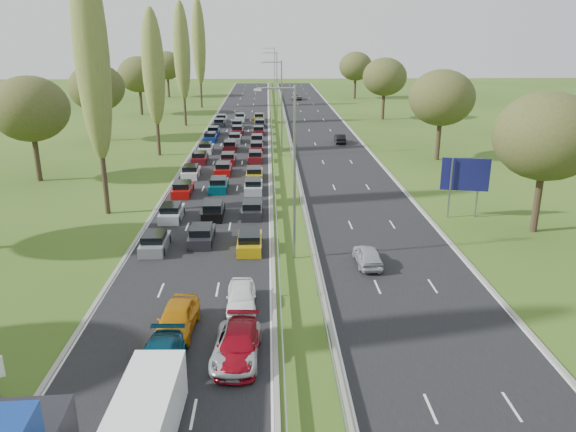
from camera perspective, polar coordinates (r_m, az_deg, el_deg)
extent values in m
plane|color=#344C17|center=(75.39, -0.67, 6.45)|extent=(260.00, 260.00, 0.00)
cube|color=black|center=(77.98, -5.71, 6.75)|extent=(10.50, 215.00, 0.04)
cube|color=black|center=(78.28, 4.27, 6.83)|extent=(10.50, 215.00, 0.04)
cube|color=gray|center=(77.71, -1.57, 7.21)|extent=(0.06, 215.00, 0.32)
cube|color=gray|center=(77.77, 0.14, 7.22)|extent=(0.06, 215.00, 0.32)
cylinder|color=gray|center=(37.99, 0.67, 4.11)|extent=(0.18, 0.18, 12.00)
cylinder|color=gray|center=(72.43, -0.65, 10.78)|extent=(0.18, 0.18, 12.00)
cylinder|color=gray|center=(107.24, -1.12, 13.14)|extent=(0.18, 0.18, 12.00)
cylinder|color=gray|center=(142.14, -1.37, 14.34)|extent=(0.18, 0.18, 12.00)
cylinder|color=#2D2116|center=(51.15, -18.22, 4.50)|extent=(0.44, 0.44, 7.92)
ellipsoid|color=olive|center=(49.93, -19.33, 15.35)|extent=(2.80, 2.80, 17.60)
cylinder|color=#2D2116|center=(75.16, -13.08, 8.46)|extent=(0.44, 0.44, 6.48)
ellipsoid|color=olive|center=(74.32, -13.52, 14.49)|extent=(2.80, 2.80, 14.40)
cylinder|color=#2D2116|center=(99.53, -10.45, 11.08)|extent=(0.44, 0.44, 7.20)
ellipsoid|color=olive|center=(98.90, -10.75, 16.15)|extent=(2.80, 2.80, 16.00)
cylinder|color=#2D2116|center=(124.16, -8.83, 12.66)|extent=(0.44, 0.44, 7.92)
ellipsoid|color=olive|center=(123.66, -9.06, 17.13)|extent=(2.80, 2.80, 17.60)
cylinder|color=#2D2116|center=(65.99, -24.13, 5.34)|extent=(0.56, 0.56, 4.84)
ellipsoid|color=#38471E|center=(65.17, -24.73, 9.86)|extent=(8.00, 8.00, 6.80)
cylinder|color=#2D2116|center=(88.33, -18.51, 8.84)|extent=(0.56, 0.56, 4.84)
ellipsoid|color=#38471E|center=(87.72, -18.86, 12.23)|extent=(8.00, 8.00, 6.80)
cylinder|color=#2D2116|center=(115.24, -14.71, 11.12)|extent=(0.56, 0.56, 4.84)
ellipsoid|color=#38471E|center=(114.78, -14.92, 13.73)|extent=(8.00, 8.00, 6.80)
cylinder|color=#2D2116|center=(146.50, -12.05, 12.67)|extent=(0.56, 0.56, 4.84)
ellipsoid|color=#38471E|center=(146.13, -12.19, 14.73)|extent=(8.00, 8.00, 6.80)
cylinder|color=#2D2116|center=(48.61, 23.98, 1.27)|extent=(0.56, 0.56, 4.84)
ellipsoid|color=#38471E|center=(47.50, 24.79, 7.38)|extent=(8.00, 8.00, 6.80)
cylinder|color=#2D2116|center=(73.15, 15.01, 7.41)|extent=(0.56, 0.56, 4.84)
ellipsoid|color=#38471E|center=(72.42, 15.36, 11.51)|extent=(8.00, 8.00, 6.80)
cylinder|color=#2D2116|center=(106.74, 9.64, 10.94)|extent=(0.56, 0.56, 4.84)
ellipsoid|color=#38471E|center=(106.24, 9.79, 13.77)|extent=(8.00, 8.00, 6.80)
cylinder|color=#2D2116|center=(141.02, 6.81, 12.73)|extent=(0.56, 0.56, 4.84)
ellipsoid|color=#38471E|center=(140.64, 6.89, 14.88)|extent=(8.00, 8.00, 6.80)
cube|color=slate|center=(42.31, -13.33, -2.80)|extent=(1.75, 4.00, 0.80)
cube|color=#B2B7BC|center=(48.99, -11.73, 0.18)|extent=(1.75, 4.00, 0.80)
cube|color=#A50C0A|center=(56.23, -10.63, 2.56)|extent=(1.75, 4.00, 0.80)
cube|color=silver|center=(63.16, -9.82, 4.31)|extent=(1.75, 4.00, 0.80)
cube|color=#590F14|center=(70.25, -8.95, 5.73)|extent=(1.75, 4.00, 0.80)
cube|color=silver|center=(76.24, -8.33, 6.73)|extent=(1.75, 4.00, 0.80)
cube|color=navy|center=(84.34, -7.87, 7.83)|extent=(1.75, 4.00, 0.80)
cube|color=navy|center=(89.60, -7.56, 8.44)|extent=(1.75, 4.00, 0.80)
cube|color=black|center=(97.93, -6.98, 9.27)|extent=(1.75, 4.00, 0.80)
cube|color=#B2B7BC|center=(103.00, -6.76, 9.70)|extent=(1.75, 4.00, 0.80)
cube|color=black|center=(43.12, -8.75, -2.11)|extent=(1.75, 4.00, 0.80)
cube|color=black|center=(48.96, -7.58, 0.40)|extent=(1.75, 4.00, 0.80)
cube|color=#053F4C|center=(57.30, -7.05, 3.03)|extent=(1.75, 4.00, 0.80)
cube|color=#A50C0A|center=(64.04, -6.57, 4.64)|extent=(1.75, 4.00, 0.80)
cube|color=#590F14|center=(69.29, -6.09, 5.68)|extent=(1.75, 4.00, 0.80)
cube|color=#590F14|center=(77.18, -5.90, 6.96)|extent=(1.75, 4.00, 0.80)
cube|color=slate|center=(83.07, -5.40, 7.76)|extent=(1.75, 4.00, 0.80)
cube|color=#590F14|center=(90.09, -5.14, 8.57)|extent=(1.75, 4.00, 0.80)
cube|color=navy|center=(95.75, -5.17, 9.13)|extent=(1.75, 4.00, 0.80)
cube|color=silver|center=(104.41, -4.89, 9.87)|extent=(1.75, 4.00, 0.80)
cube|color=#BF990C|center=(41.36, -3.91, -2.82)|extent=(1.75, 4.00, 0.80)
cube|color=black|center=(48.99, -3.67, 0.54)|extent=(1.75, 4.00, 0.80)
cube|color=#B2B7BC|center=(56.42, -3.52, 2.90)|extent=(1.75, 4.00, 0.80)
cube|color=#BF990C|center=(61.47, -3.43, 4.17)|extent=(1.75, 4.00, 0.80)
cube|color=#590F14|center=(70.20, -3.33, 5.92)|extent=(1.75, 4.00, 0.80)
cube|color=#590F14|center=(76.14, -3.21, 6.87)|extent=(1.75, 4.00, 0.80)
cube|color=black|center=(81.79, -3.17, 7.65)|extent=(1.75, 4.00, 0.80)
cube|color=#590F14|center=(89.52, -3.01, 8.56)|extent=(1.75, 4.00, 0.80)
cube|color=black|center=(96.60, -2.86, 9.26)|extent=(1.75, 4.00, 0.80)
cube|color=#BF990C|center=(104.10, -2.95, 9.89)|extent=(1.75, 4.00, 0.80)
imported|color=#053851|center=(27.35, -12.97, -14.27)|extent=(2.10, 4.94, 1.42)
imported|color=#C2790C|center=(30.68, -11.19, -10.18)|extent=(2.15, 4.77, 1.59)
imported|color=#A7ADB1|center=(28.01, -5.28, -13.12)|extent=(2.45, 4.90, 1.33)
imported|color=maroon|center=(28.04, -5.04, -12.96)|extent=(2.30, 5.02, 1.42)
imported|color=white|center=(32.74, -4.77, -8.14)|extent=(1.79, 4.21, 1.42)
imported|color=#9EA1A7|center=(38.82, 8.10, -3.99)|extent=(1.69, 4.02, 1.36)
imported|color=black|center=(82.42, 5.30, 7.85)|extent=(1.51, 4.04, 1.32)
imported|color=slate|center=(138.11, 0.90, 12.03)|extent=(2.27, 4.90, 1.36)
cube|color=white|center=(23.75, -14.08, -18.68)|extent=(2.15, 5.39, 2.15)
cube|color=black|center=(25.70, -12.98, -15.75)|extent=(2.10, 0.86, 1.72)
cylinder|color=black|center=(25.74, -15.24, -17.66)|extent=(0.27, 0.73, 0.73)
cylinder|color=gray|center=(49.76, 16.14, 2.72)|extent=(0.16, 0.16, 5.20)
cylinder|color=gray|center=(50.56, 18.73, 2.70)|extent=(0.16, 0.16, 5.20)
cube|color=#121350|center=(49.86, 17.58, 4.04)|extent=(3.94, 0.91, 2.80)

